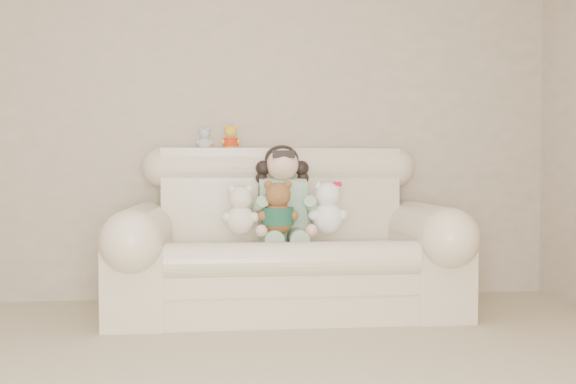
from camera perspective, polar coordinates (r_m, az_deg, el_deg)
The scene contains 8 objects.
wall_back at distance 4.45m, azimuth -5.33°, elevation 7.36°, with size 4.50×4.50×0.00m, color #9F987F.
sofa at distance 3.96m, azimuth -0.15°, elevation -3.35°, with size 2.10×0.95×1.03m, color beige, non-canonical shape.
seated_child at distance 4.02m, azimuth -0.49°, elevation -0.11°, with size 0.38×0.46×0.63m, color #2D7239, non-canonical shape.
brown_teddy at distance 3.81m, azimuth -0.91°, elevation -0.94°, with size 0.24×0.19×0.38m, color brown, non-canonical shape.
white_cat at distance 3.89m, azimuth 3.52°, elevation -0.90°, with size 0.24×0.18×0.38m, color white, non-canonical shape.
cream_teddy at distance 3.81m, azimuth -4.25°, elevation -1.17°, with size 0.22×0.17×0.35m, color white, non-canonical shape.
yellow_mini_bear at distance 4.28m, azimuth -5.10°, elevation 5.01°, with size 0.13×0.10×0.20m, color gold, non-canonical shape.
grey_mini_plush at distance 4.29m, azimuth -7.40°, elevation 4.88°, with size 0.12×0.09×0.18m, color #B9B8C0, non-canonical shape.
Camera 1 is at (-0.05, -1.93, 0.88)m, focal length 40.08 mm.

